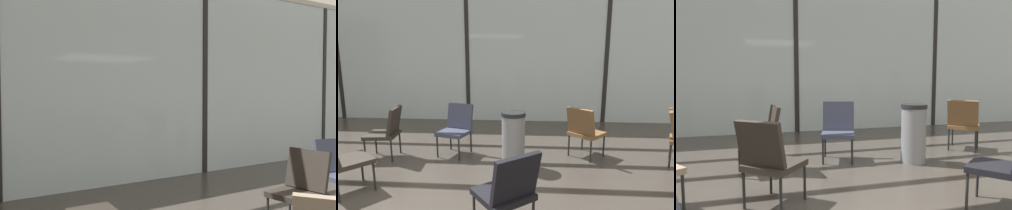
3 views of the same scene
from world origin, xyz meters
TOP-DOWN VIEW (x-y plane):
  - glass_curtain_wall at (0.00, 5.20)m, footprint 14.00×0.08m
  - window_mullion_1 at (0.00, 5.20)m, footprint 0.10×0.12m
  - window_mullion_2 at (3.50, 5.20)m, footprint 0.10×0.12m
  - parked_airplane at (0.37, 9.84)m, footprint 13.40×4.12m
  - lounge_chair_1 at (-0.79, 2.39)m, footprint 0.58×0.54m

SIDE VIEW (x-z plane):
  - lounge_chair_1 at x=-0.79m, z-range 0.06..0.93m
  - glass_curtain_wall at x=0.00m, z-range 0.00..3.44m
  - window_mullion_1 at x=0.00m, z-range 0.00..3.44m
  - window_mullion_2 at x=3.50m, z-range 0.00..3.44m
  - parked_airplane at x=0.37m, z-range 0.00..4.12m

